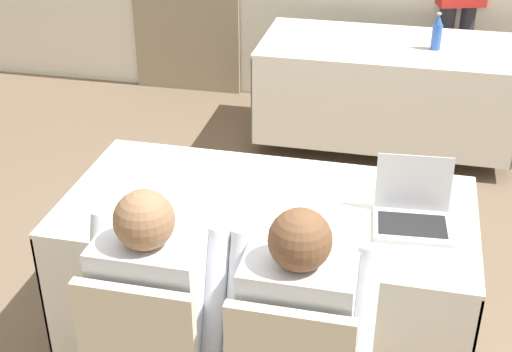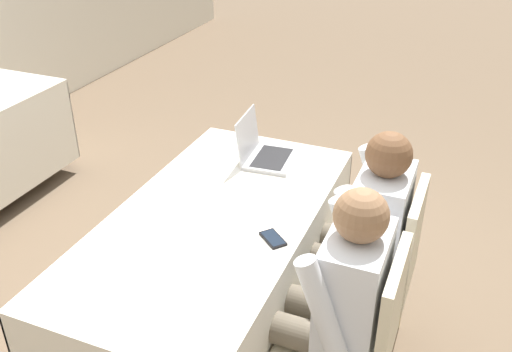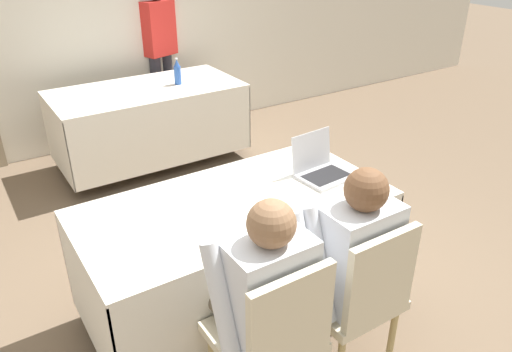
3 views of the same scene
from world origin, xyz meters
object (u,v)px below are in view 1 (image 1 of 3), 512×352
object	(u,v)px
laptop	(412,213)
person_checkered_shirt	(161,305)
person_white_shirt	(300,326)
cell_phone	(231,243)
water_bottle	(437,33)

from	to	relation	value
laptop	person_checkered_shirt	world-z (taller)	person_checkered_shirt
laptop	person_white_shirt	bearing A→B (deg)	-123.59
laptop	cell_phone	distance (m)	0.73
laptop	person_checkered_shirt	xyz separation A→B (m)	(-0.84, -0.62, -0.13)
laptop	water_bottle	bearing A→B (deg)	83.42
person_checkered_shirt	laptop	bearing A→B (deg)	-143.85
person_white_shirt	person_checkered_shirt	bearing A→B (deg)	0.00
cell_phone	person_checkered_shirt	bearing A→B (deg)	-79.01
laptop	water_bottle	xyz separation A→B (m)	(0.08, 2.19, 0.06)
cell_phone	person_checkered_shirt	world-z (taller)	person_checkered_shirt
cell_phone	person_checkered_shirt	size ratio (longest dim) A/B	0.12
water_bottle	person_checkered_shirt	distance (m)	2.96
water_bottle	person_checkered_shirt	xyz separation A→B (m)	(-0.92, -2.81, -0.19)
person_checkered_shirt	person_white_shirt	world-z (taller)	same
cell_phone	water_bottle	size ratio (longest dim) A/B	0.59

